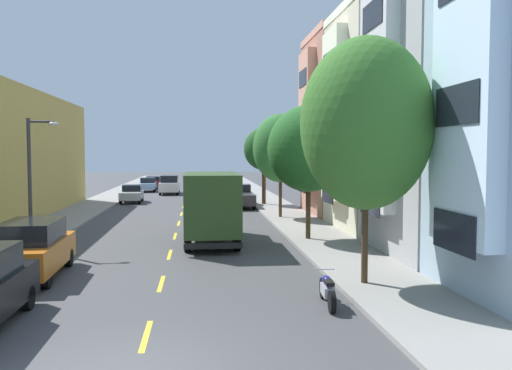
% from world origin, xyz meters
% --- Properties ---
extents(ground_plane, '(160.00, 160.00, 0.00)m').
position_xyz_m(ground_plane, '(0.00, 30.00, 0.00)').
color(ground_plane, '#424244').
extents(sidewalk_left, '(3.20, 120.00, 0.14)m').
position_xyz_m(sidewalk_left, '(-7.10, 28.00, 0.07)').
color(sidewalk_left, gray).
rests_on(sidewalk_left, ground_plane).
extents(sidewalk_right, '(3.20, 120.00, 0.14)m').
position_xyz_m(sidewalk_right, '(7.10, 28.00, 0.07)').
color(sidewalk_right, gray).
rests_on(sidewalk_right, ground_plane).
extents(lane_centerline_dashes, '(0.14, 47.20, 0.01)m').
position_xyz_m(lane_centerline_dashes, '(0.00, 24.50, 0.00)').
color(lane_centerline_dashes, yellow).
rests_on(lane_centerline_dashes, ground_plane).
extents(townhouse_third_cream, '(13.23, 7.03, 12.01)m').
position_xyz_m(townhouse_third_cream, '(14.91, 17.98, 5.80)').
color(townhouse_third_cream, beige).
rests_on(townhouse_third_cream, ground_plane).
extents(townhouse_fourth_terracotta, '(14.13, 7.03, 12.23)m').
position_xyz_m(townhouse_fourth_terracotta, '(15.36, 25.21, 5.91)').
color(townhouse_fourth_terracotta, '#B27560').
rests_on(townhouse_fourth_terracotta, ground_plane).
extents(street_tree_nearest, '(4.10, 4.10, 7.67)m').
position_xyz_m(street_tree_nearest, '(6.40, 5.90, 5.12)').
color(street_tree_nearest, '#47331E').
rests_on(street_tree_nearest, sidewalk_right).
extents(street_tree_second, '(3.90, 3.90, 6.34)m').
position_xyz_m(street_tree_second, '(6.40, 14.71, 4.42)').
color(street_tree_second, '#47331E').
rests_on(street_tree_second, sidewalk_right).
extents(street_tree_third, '(3.52, 3.52, 6.57)m').
position_xyz_m(street_tree_third, '(6.40, 23.52, 4.53)').
color(street_tree_third, '#47331E').
rests_on(street_tree_third, sidewalk_right).
extents(street_tree_farthest, '(3.22, 3.22, 6.10)m').
position_xyz_m(street_tree_farthest, '(6.40, 32.33, 4.52)').
color(street_tree_farthest, '#47331E').
rests_on(street_tree_farthest, sidewalk_right).
extents(street_lamp, '(1.35, 0.28, 5.59)m').
position_xyz_m(street_lamp, '(-5.92, 13.88, 3.45)').
color(street_lamp, '#38383D').
rests_on(street_lamp, sidewalk_left).
extents(delivery_box_truck, '(2.41, 7.09, 3.30)m').
position_xyz_m(delivery_box_truck, '(1.80, 14.71, 1.87)').
color(delivery_box_truck, '#2D471E').
rests_on(delivery_box_truck, ground_plane).
extents(parked_hatchback_silver, '(1.85, 4.05, 1.50)m').
position_xyz_m(parked_hatchback_silver, '(-4.49, 36.18, 0.76)').
color(parked_hatchback_silver, '#B2B5BA').
rests_on(parked_hatchback_silver, ground_plane).
extents(parked_hatchback_forest, '(1.78, 4.02, 1.50)m').
position_xyz_m(parked_hatchback_forest, '(4.24, 41.66, 0.76)').
color(parked_hatchback_forest, '#194C28').
rests_on(parked_hatchback_forest, ground_plane).
extents(parked_pickup_charcoal, '(2.00, 5.30, 1.73)m').
position_xyz_m(parked_pickup_charcoal, '(4.39, 31.30, 0.83)').
color(parked_pickup_charcoal, '#333338').
rests_on(parked_pickup_charcoal, ground_plane).
extents(parked_hatchback_sky, '(1.86, 4.05, 1.50)m').
position_xyz_m(parked_hatchback_sky, '(-4.40, 49.44, 0.76)').
color(parked_hatchback_sky, '#7A9EC6').
rests_on(parked_hatchback_sky, ground_plane).
extents(parked_sedan_burgundy, '(1.92, 4.55, 1.43)m').
position_xyz_m(parked_sedan_burgundy, '(-4.25, 55.02, 0.75)').
color(parked_sedan_burgundy, maroon).
rests_on(parked_sedan_burgundy, ground_plane).
extents(parked_suv_orange, '(2.08, 4.85, 1.93)m').
position_xyz_m(parked_suv_orange, '(-4.42, 8.36, 0.99)').
color(parked_suv_orange, orange).
rests_on(parked_suv_orange, ground_plane).
extents(moving_white_sedan, '(1.95, 4.80, 1.93)m').
position_xyz_m(moving_white_sedan, '(-1.80, 45.55, 0.99)').
color(moving_white_sedan, silver).
rests_on(moving_white_sedan, ground_plane).
extents(parked_motorcycle, '(0.62, 2.05, 0.90)m').
position_xyz_m(parked_motorcycle, '(4.75, 4.00, 0.41)').
color(parked_motorcycle, black).
rests_on(parked_motorcycle, ground_plane).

